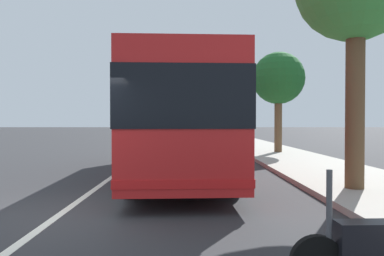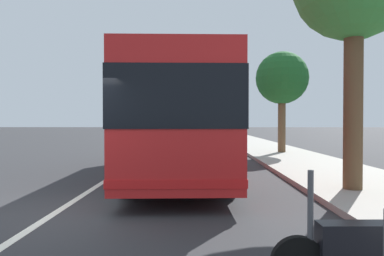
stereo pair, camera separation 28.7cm
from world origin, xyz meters
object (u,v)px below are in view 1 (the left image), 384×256
coach_bus (180,118)px  car_oncoming (191,134)px  roadside_tree_mid_block (278,79)px  car_side_street (186,131)px  car_behind_bus (143,131)px

coach_bus → car_oncoming: coach_bus is taller
coach_bus → roadside_tree_mid_block: bearing=-38.0°
roadside_tree_mid_block → car_side_street: bearing=13.8°
coach_bus → car_oncoming: 17.25m
car_behind_bus → car_side_street: 5.37m
roadside_tree_mid_block → car_oncoming: bearing=23.7°
car_side_street → car_oncoming: bearing=-177.0°
car_oncoming → roadside_tree_mid_block: roadside_tree_mid_block is taller
car_side_street → roadside_tree_mid_block: roadside_tree_mid_block is taller
car_side_street → coach_bus: bearing=180.0°
coach_bus → car_behind_bus: size_ratio=2.44×
car_behind_bus → roadside_tree_mid_block: bearing=24.0°
coach_bus → car_behind_bus: 29.90m
roadside_tree_mid_block → car_behind_bus: bearing=24.0°
coach_bus → car_side_street: bearing=-2.1°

